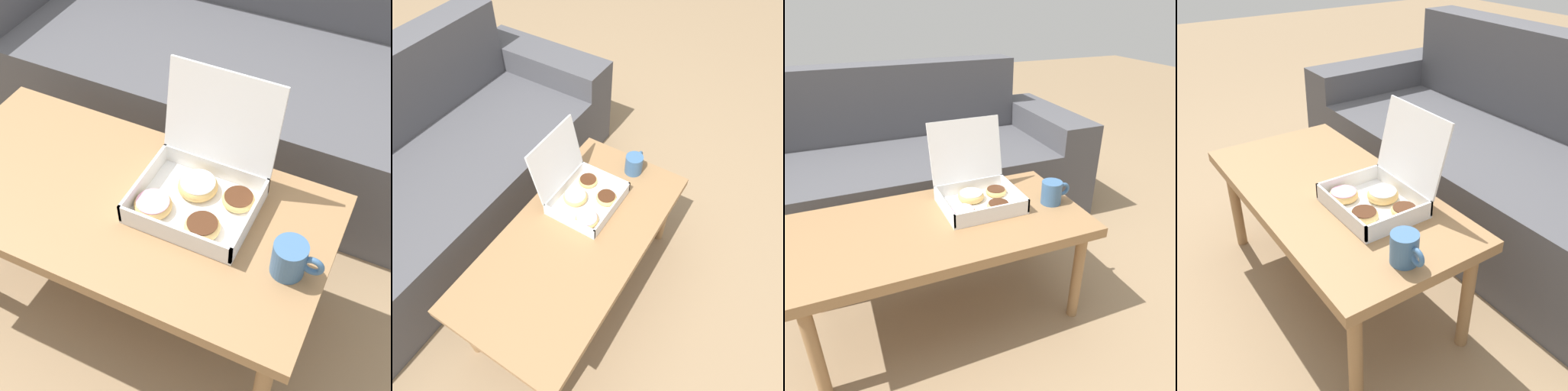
# 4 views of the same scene
# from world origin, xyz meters

# --- Properties ---
(ground_plane) EXTENTS (12.00, 12.00, 0.00)m
(ground_plane) POSITION_xyz_m (0.00, 0.00, 0.00)
(ground_plane) COLOR #937756
(couch) EXTENTS (2.18, 0.86, 0.86)m
(couch) POSITION_xyz_m (0.00, 0.83, 0.29)
(couch) COLOR #4C4C51
(couch) RESTS_ON ground_plane
(coffee_table) EXTENTS (1.12, 0.56, 0.46)m
(coffee_table) POSITION_xyz_m (0.00, -0.09, 0.41)
(coffee_table) COLOR #997047
(coffee_table) RESTS_ON ground_plane
(pastry_box) EXTENTS (0.31, 0.32, 0.31)m
(pastry_box) POSITION_xyz_m (0.18, -0.01, 0.51)
(pastry_box) COLOR white
(pastry_box) RESTS_ON coffee_table
(coffee_mug) EXTENTS (0.13, 0.08, 0.10)m
(coffee_mug) POSITION_xyz_m (0.47, -0.12, 0.50)
(coffee_mug) COLOR #3D6693
(coffee_mug) RESTS_ON coffee_table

